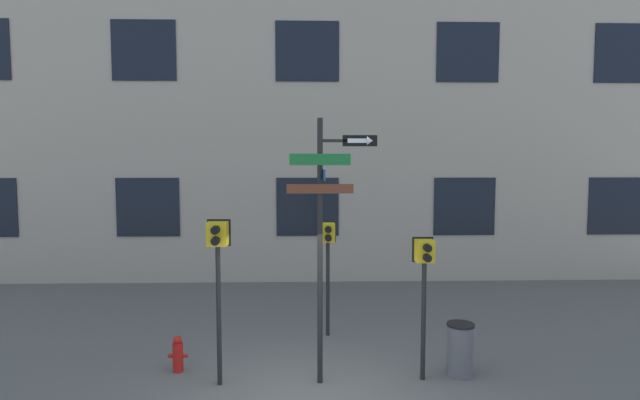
{
  "coord_description": "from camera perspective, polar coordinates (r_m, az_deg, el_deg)",
  "views": [
    {
      "loc": [
        -0.06,
        -7.16,
        3.67
      ],
      "look_at": [
        0.18,
        0.9,
        3.06
      ],
      "focal_mm": 28.0,
      "sensor_mm": 36.0,
      "label": 1
    }
  ],
  "objects": [
    {
      "name": "pedestrian_signal_left",
      "position": [
        8.29,
        -11.6,
        -6.31
      ],
      "size": [
        0.38,
        0.4,
        2.73
      ],
      "color": "black",
      "rests_on": "ground_plane"
    },
    {
      "name": "trash_bin",
      "position": [
        9.26,
        15.73,
        -16.1
      ],
      "size": [
        0.47,
        0.47,
        0.91
      ],
      "color": "#59595B",
      "rests_on": "ground_plane"
    },
    {
      "name": "building_facade",
      "position": [
        15.71,
        -1.47,
        16.39
      ],
      "size": [
        24.0,
        0.63,
        13.89
      ],
      "color": "tan",
      "rests_on": "ground_plane"
    },
    {
      "name": "street_sign_pole",
      "position": [
        8.12,
        0.51,
        -2.86
      ],
      "size": [
        1.46,
        1.01,
        4.38
      ],
      "color": "black",
      "rests_on": "ground_plane"
    },
    {
      "name": "pedestrian_signal_right",
      "position": [
        8.55,
        11.84,
        -7.83
      ],
      "size": [
        0.36,
        0.4,
        2.41
      ],
      "color": "black",
      "rests_on": "ground_plane"
    },
    {
      "name": "pedestrian_signal_across",
      "position": [
        10.48,
        0.9,
        -5.38
      ],
      "size": [
        0.35,
        0.4,
        2.43
      ],
      "color": "black",
      "rests_on": "ground_plane"
    },
    {
      "name": "fire_hydrant",
      "position": [
        9.47,
        -15.94,
        -16.59
      ],
      "size": [
        0.34,
        0.18,
        0.64
      ],
      "color": "red",
      "rests_on": "ground_plane"
    }
  ]
}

